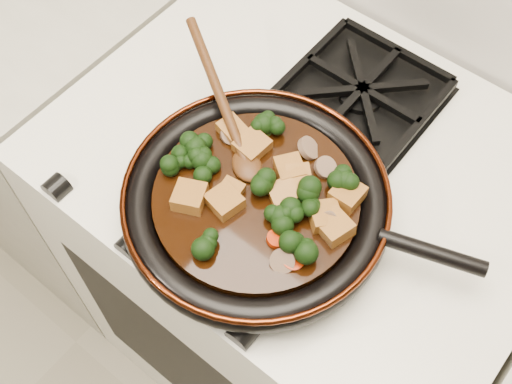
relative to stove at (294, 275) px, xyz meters
The scene contains 36 objects.
stove is the anchor object (origin of this frame).
burner_grate_front 0.48m from the stove, 90.00° to the right, with size 0.23×0.23×0.03m, color black, non-canonical shape.
burner_grate_back 0.48m from the stove, 90.00° to the left, with size 0.23×0.23×0.03m, color black, non-canonical shape.
skillet 0.51m from the stove, 86.92° to the right, with size 0.48×0.37×0.05m.
braising_sauce 0.52m from the stove, 87.71° to the right, with size 0.28×0.28×0.02m, color black.
tofu_cube_0 0.53m from the stove, 121.02° to the right, with size 0.04×0.04×0.02m, color #915B21.
tofu_cube_1 0.53m from the stove, 73.32° to the right, with size 0.03×0.04×0.02m, color #915B21.
tofu_cube_2 0.52m from the stove, 76.79° to the right, with size 0.04×0.04×0.02m, color #915B21.
tofu_cube_3 0.52m from the stove, 66.07° to the right, with size 0.04×0.03×0.02m, color #915B21.
tofu_cube_4 0.53m from the stove, 30.48° to the right, with size 0.04×0.04×0.02m, color #915B21.
tofu_cube_5 0.53m from the stove, 140.04° to the right, with size 0.04×0.03×0.02m, color #915B21.
tofu_cube_6 0.54m from the stove, 98.51° to the right, with size 0.03×0.03×0.02m, color #915B21.
tofu_cube_7 0.54m from the stove, 43.62° to the right, with size 0.04×0.04×0.02m, color #915B21.
tofu_cube_8 0.54m from the stove, 47.18° to the right, with size 0.04×0.04×0.02m, color #915B21.
tofu_cube_9 0.54m from the stove, 96.33° to the right, with size 0.04×0.04×0.02m, color #915B21.
tofu_cube_10 0.56m from the stove, 107.00° to the right, with size 0.04×0.04×0.02m, color #915B21.
broccoli_floret_0 0.54m from the stove, 67.98° to the right, with size 0.06×0.06×0.05m, color black, non-canonical shape.
broccoli_floret_1 0.53m from the stove, 27.94° to the right, with size 0.06×0.06×0.05m, color black, non-canonical shape.
broccoli_floret_2 0.55m from the stove, 57.00° to the right, with size 0.06×0.06×0.06m, color black, non-canonical shape.
broccoli_floret_3 0.57m from the stove, 88.17° to the right, with size 0.06×0.06×0.05m, color black, non-canonical shape.
broccoli_floret_4 0.53m from the stove, 138.14° to the right, with size 0.06×0.06×0.06m, color black, non-canonical shape.
broccoli_floret_5 0.55m from the stove, 118.25° to the right, with size 0.06×0.06×0.05m, color black, non-canonical shape.
broccoli_floret_6 0.53m from the stove, 84.77° to the right, with size 0.06×0.06×0.06m, color black, non-canonical shape.
broccoli_floret_7 0.55m from the stove, 123.12° to the right, with size 0.05×0.05×0.05m, color black, non-canonical shape.
broccoli_floret_8 0.54m from the stove, 132.83° to the right, with size 0.06×0.06×0.05m, color black, non-canonical shape.
broccoli_floret_9 0.53m from the stove, 54.78° to the right, with size 0.06×0.06×0.05m, color black, non-canonical shape.
carrot_coin_0 0.55m from the stove, 60.44° to the right, with size 0.03×0.03×0.01m, color #AE2404.
carrot_coin_1 0.52m from the stove, 74.31° to the right, with size 0.03×0.03×0.01m, color #AE2404.
carrot_coin_2 0.54m from the stove, 128.31° to the right, with size 0.03×0.03×0.01m, color #AE2404.
carrot_coin_3 0.55m from the stove, 68.24° to the right, with size 0.03×0.03×0.01m, color #AE2404.
mushroom_slice_0 0.53m from the stove, 136.29° to the right, with size 0.03×0.03×0.01m, color brown.
mushroom_slice_1 0.52m from the stove, 61.71° to the right, with size 0.04×0.04×0.01m, color brown.
mushroom_slice_2 0.56m from the stove, 63.93° to the right, with size 0.03×0.03×0.01m, color brown.
mushroom_slice_3 0.52m from the stove, 38.06° to the right, with size 0.03×0.03×0.01m, color brown.
mushroom_slice_4 0.54m from the stove, 45.49° to the right, with size 0.03×0.03×0.01m, color brown.
wooden_spoon 0.54m from the stove, 141.94° to the right, with size 0.15×0.10×0.24m.
Camera 1 is at (0.28, 1.21, 1.70)m, focal length 45.00 mm.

